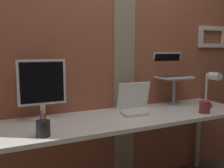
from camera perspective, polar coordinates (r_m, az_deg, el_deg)
name	(u,v)px	position (r m, az deg, el deg)	size (l,w,h in m)	color
brick_wall_back	(105,56)	(2.25, -1.66, 6.36)	(3.14, 0.16, 2.42)	#9E563D
desk	(117,125)	(1.99, 1.26, -9.50)	(2.33, 0.61, 0.74)	white
monitor	(42,86)	(1.92, -15.80, -0.38)	(0.35, 0.18, 0.45)	white
laptop_stand	(174,87)	(2.47, 14.11, -0.59)	(0.28, 0.22, 0.26)	gray
laptop	(170,70)	(2.50, 13.19, 3.15)	(0.33, 0.27, 0.24)	white
whiteboard_panel	(133,95)	(2.24, 4.95, -2.63)	(0.31, 0.02, 0.24)	white
desk_lamp	(211,86)	(2.45, 21.83, -0.34)	(0.12, 0.20, 0.32)	white
pen_cup	(43,128)	(1.58, -15.55, -9.76)	(0.08, 0.08, 0.17)	#262628
coffee_mug	(205,107)	(2.22, 20.55, -5.01)	(0.13, 0.09, 0.10)	maroon
paper_clutter_stack	(134,113)	(2.04, 5.18, -6.76)	(0.20, 0.14, 0.02)	silver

